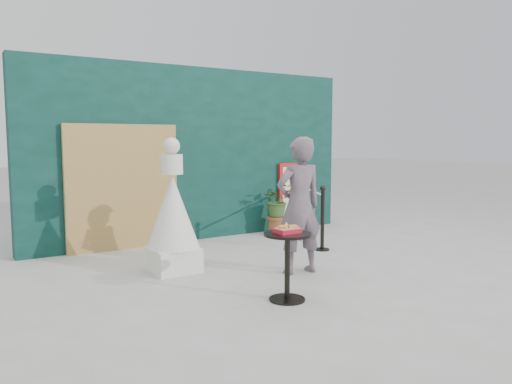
# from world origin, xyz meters

# --- Properties ---
(ground) EXTENTS (60.00, 60.00, 0.00)m
(ground) POSITION_xyz_m (0.00, 0.00, 0.00)
(ground) COLOR #ADAAA5
(ground) RESTS_ON ground
(back_wall) EXTENTS (6.00, 0.30, 3.00)m
(back_wall) POSITION_xyz_m (0.00, 3.15, 1.50)
(back_wall) COLOR black
(back_wall) RESTS_ON ground
(bamboo_fence) EXTENTS (1.80, 0.08, 2.00)m
(bamboo_fence) POSITION_xyz_m (-1.40, 2.94, 1.00)
(bamboo_fence) COLOR tan
(bamboo_fence) RESTS_ON ground
(woman) EXTENTS (0.69, 0.49, 1.79)m
(woman) POSITION_xyz_m (0.09, 0.29, 0.90)
(woman) COLOR #665862
(woman) RESTS_ON ground
(menu_board) EXTENTS (0.50, 0.07, 1.30)m
(menu_board) POSITION_xyz_m (1.90, 2.95, 0.65)
(menu_board) COLOR red
(menu_board) RESTS_ON ground
(statue) EXTENTS (0.70, 0.70, 1.78)m
(statue) POSITION_xyz_m (-1.28, 1.24, 0.73)
(statue) COLOR white
(statue) RESTS_ON ground
(cafe_table) EXTENTS (0.52, 0.52, 0.75)m
(cafe_table) POSITION_xyz_m (-0.71, -0.55, 0.50)
(cafe_table) COLOR black
(cafe_table) RESTS_ON ground
(food_basket) EXTENTS (0.26, 0.19, 0.11)m
(food_basket) POSITION_xyz_m (-0.71, -0.55, 0.79)
(food_basket) COLOR red
(food_basket) RESTS_ON cafe_table
(planter) EXTENTS (0.56, 0.49, 0.96)m
(planter) POSITION_xyz_m (1.39, 2.64, 0.55)
(planter) COLOR brown
(planter) RESTS_ON ground
(stanchion_barrier) EXTENTS (0.84, 1.54, 1.03)m
(stanchion_barrier) POSITION_xyz_m (1.53, 1.82, 0.49)
(stanchion_barrier) COLOR black
(stanchion_barrier) RESTS_ON ground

